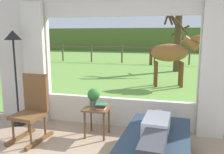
% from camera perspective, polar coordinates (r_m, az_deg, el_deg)
% --- Properties ---
extents(back_wall_with_window, '(5.20, 0.12, 2.55)m').
position_cam_1_polar(back_wall_with_window, '(4.48, 1.44, 3.53)').
color(back_wall_with_window, beige).
rests_on(back_wall_with_window, ground_plane).
extents(curtain_panel_left, '(0.44, 0.10, 2.40)m').
position_cam_1_polar(curtain_panel_left, '(5.01, -18.16, 3.17)').
color(curtain_panel_left, beige).
rests_on(curtain_panel_left, ground_plane).
extents(curtain_panel_right, '(0.44, 0.10, 2.40)m').
position_cam_1_polar(curtain_panel_right, '(4.30, 23.53, 1.72)').
color(curtain_panel_right, beige).
rests_on(curtain_panel_right, ground_plane).
extents(outdoor_pasture_lawn, '(36.00, 21.68, 0.02)m').
position_cam_1_polar(outdoor_pasture_lawn, '(15.38, 10.43, 3.54)').
color(outdoor_pasture_lawn, olive).
rests_on(outdoor_pasture_lawn, ground_plane).
extents(distant_hill_ridge, '(36.00, 2.00, 2.40)m').
position_cam_1_polar(distant_hill_ridge, '(25.11, 12.06, 8.78)').
color(distant_hill_ridge, '#54682D').
rests_on(distant_hill_ridge, ground_plane).
extents(recliner_sofa, '(1.00, 1.75, 0.42)m').
position_cam_1_polar(recliner_sofa, '(3.42, 10.37, -17.01)').
color(recliner_sofa, black).
rests_on(recliner_sofa, ground_plane).
extents(reclining_person, '(0.38, 1.44, 0.22)m').
position_cam_1_polar(reclining_person, '(3.25, 10.48, -12.64)').
color(reclining_person, silver).
rests_on(reclining_person, recliner_sofa).
extents(rocking_chair, '(0.54, 0.73, 1.12)m').
position_cam_1_polar(rocking_chair, '(4.26, -18.69, -7.07)').
color(rocking_chair, brown).
rests_on(rocking_chair, ground_plane).
extents(side_table, '(0.44, 0.44, 0.52)m').
position_cam_1_polar(side_table, '(4.18, -3.63, -8.60)').
color(side_table, brown).
rests_on(side_table, ground_plane).
extents(potted_plant, '(0.22, 0.22, 0.32)m').
position_cam_1_polar(potted_plant, '(4.18, -4.47, -4.64)').
color(potted_plant, '#4C5156').
rests_on(potted_plant, side_table).
extents(book_stack, '(0.20, 0.18, 0.09)m').
position_cam_1_polar(book_stack, '(4.05, -2.69, -7.06)').
color(book_stack, beige).
rests_on(book_stack, side_table).
extents(floor_lamp_left, '(0.32, 0.32, 1.85)m').
position_cam_1_polar(floor_lamp_left, '(4.87, -22.67, 6.19)').
color(floor_lamp_left, black).
rests_on(floor_lamp_left, ground_plane).
extents(horse, '(1.82, 0.74, 1.73)m').
position_cam_1_polar(horse, '(8.17, 14.23, 5.62)').
color(horse, brown).
rests_on(horse, outdoor_pasture_lawn).
extents(pasture_tree, '(1.22, 1.36, 3.27)m').
position_cam_1_polar(pasture_tree, '(11.61, 15.44, 9.06)').
color(pasture_tree, '#4C3823').
rests_on(pasture_tree, outdoor_pasture_lawn).
extents(pasture_fence_line, '(16.10, 0.10, 1.10)m').
position_cam_1_polar(pasture_fence_line, '(14.42, 10.28, 6.04)').
color(pasture_fence_line, brown).
rests_on(pasture_fence_line, outdoor_pasture_lawn).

